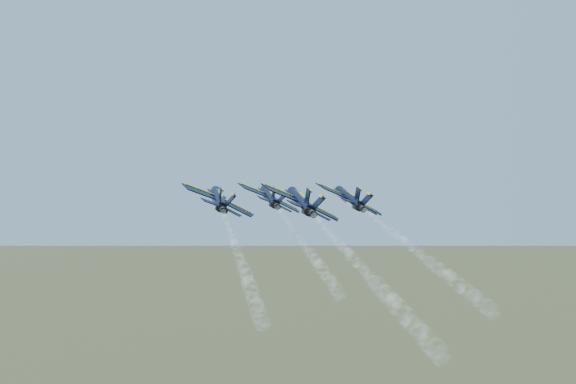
% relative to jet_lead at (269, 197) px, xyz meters
% --- Properties ---
extents(jet_lead, '(10.88, 16.12, 5.68)m').
position_rel_jet_lead_xyz_m(jet_lead, '(0.00, 0.00, 0.00)').
color(jet_lead, black).
extents(jet_left, '(10.88, 16.12, 5.68)m').
position_rel_jet_lead_xyz_m(jet_left, '(-4.74, -15.24, 0.00)').
color(jet_left, black).
extents(jet_right, '(10.88, 16.12, 5.68)m').
position_rel_jet_lead_xyz_m(jet_right, '(15.23, -6.13, 0.00)').
color(jet_right, black).
extents(jet_slot, '(10.88, 16.12, 5.68)m').
position_rel_jet_lead_xyz_m(jet_slot, '(10.06, -22.52, 0.00)').
color(jet_slot, black).
extents(smoke_trail_lead, '(19.74, 39.99, 2.11)m').
position_rel_jet_lead_xyz_m(smoke_trail_lead, '(14.26, -30.66, 0.03)').
color(smoke_trail_lead, white).
extents(smoke_trail_left, '(19.74, 39.99, 2.11)m').
position_rel_jet_lead_xyz_m(smoke_trail_left, '(9.52, -45.89, 0.03)').
color(smoke_trail_left, white).
extents(smoke_trail_right, '(19.74, 39.99, 2.11)m').
position_rel_jet_lead_xyz_m(smoke_trail_right, '(29.49, -36.79, 0.03)').
color(smoke_trail_right, white).
extents(smoke_trail_slot, '(19.74, 39.99, 2.11)m').
position_rel_jet_lead_xyz_m(smoke_trail_slot, '(24.32, -53.18, 0.03)').
color(smoke_trail_slot, white).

